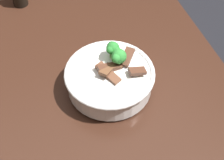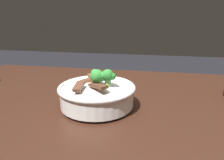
{
  "view_description": "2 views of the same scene",
  "coord_description": "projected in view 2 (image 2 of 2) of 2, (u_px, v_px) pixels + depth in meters",
  "views": [
    {
      "loc": [
        -0.61,
        0.12,
        1.5
      ],
      "look_at": [
        -0.06,
        -0.06,
        0.81
      ],
      "focal_mm": 56.25,
      "sensor_mm": 36.0,
      "label": 1
    },
    {
      "loc": [
        0.1,
        -0.62,
        1.03
      ],
      "look_at": [
        -0.01,
        -0.03,
        0.84
      ],
      "focal_mm": 32.74,
      "sensor_mm": 36.0,
      "label": 2
    }
  ],
  "objects": [
    {
      "name": "rice_bowl",
      "position": [
        97.0,
        92.0,
        0.62
      ],
      "size": [
        0.23,
        0.23,
        0.13
      ],
      "color": "white",
      "rests_on": "dining_table"
    },
    {
      "name": "dining_table",
      "position": [
        116.0,
        133.0,
        0.72
      ],
      "size": [
        1.44,
        0.8,
        0.76
      ],
      "color": "#381E14",
      "rests_on": "ground"
    }
  ]
}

